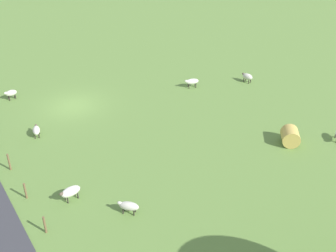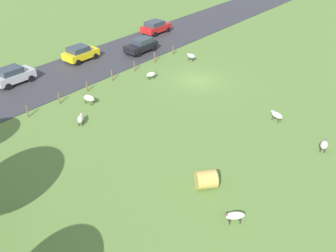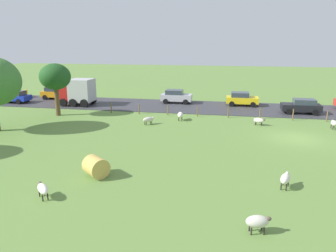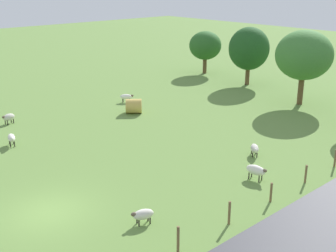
{
  "view_description": "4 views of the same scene",
  "coord_description": "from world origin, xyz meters",
  "px_view_note": "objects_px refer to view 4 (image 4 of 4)",
  "views": [
    {
      "loc": [
        10.03,
        28.86,
        16.2
      ],
      "look_at": [
        -3.24,
        8.67,
        1.47
      ],
      "focal_mm": 45.69,
      "sensor_mm": 36.0,
      "label": 1
    },
    {
      "loc": [
        -21.02,
        29.88,
        16.36
      ],
      "look_at": [
        -4.42,
        9.98,
        0.9
      ],
      "focal_mm": 42.22,
      "sensor_mm": 36.0,
      "label": 2
    },
    {
      "loc": [
        -26.71,
        5.7,
        7.74
      ],
      "look_at": [
        -1.73,
        10.44,
        1.0
      ],
      "focal_mm": 34.36,
      "sensor_mm": 36.0,
      "label": 3
    },
    {
      "loc": [
        17.83,
        -8.36,
        10.76
      ],
      "look_at": [
        -3.41,
        10.82,
        1.09
      ],
      "focal_mm": 47.32,
      "sensor_mm": 36.0,
      "label": 4
    }
  ],
  "objects_px": {
    "sheep_4": "(11,138)",
    "sheep_5": "(256,170)",
    "sheep_3": "(126,97)",
    "tree_1": "(249,49)",
    "hay_bale_0": "(134,106)",
    "sheep_0": "(9,117)",
    "tree_0": "(304,55)",
    "tree_2": "(205,46)",
    "sheep_2": "(143,215)",
    "sheep_1": "(255,149)"
  },
  "relations": [
    {
      "from": "sheep_1",
      "to": "tree_2",
      "type": "bearing_deg",
      "value": 140.54
    },
    {
      "from": "tree_0",
      "to": "sheep_1",
      "type": "bearing_deg",
      "value": -69.61
    },
    {
      "from": "sheep_0",
      "to": "tree_0",
      "type": "relative_size",
      "value": 0.17
    },
    {
      "from": "sheep_5",
      "to": "tree_1",
      "type": "relative_size",
      "value": 0.22
    },
    {
      "from": "sheep_4",
      "to": "hay_bale_0",
      "type": "xyz_separation_m",
      "value": [
        -0.44,
        10.68,
        0.05
      ]
    },
    {
      "from": "sheep_0",
      "to": "sheep_4",
      "type": "bearing_deg",
      "value": -21.21
    },
    {
      "from": "sheep_0",
      "to": "tree_2",
      "type": "relative_size",
      "value": 0.23
    },
    {
      "from": "sheep_1",
      "to": "sheep_3",
      "type": "distance_m",
      "value": 15.58
    },
    {
      "from": "tree_0",
      "to": "tree_1",
      "type": "relative_size",
      "value": 1.09
    },
    {
      "from": "sheep_2",
      "to": "hay_bale_0",
      "type": "distance_m",
      "value": 17.48
    },
    {
      "from": "sheep_1",
      "to": "tree_0",
      "type": "xyz_separation_m",
      "value": [
        -4.7,
        12.63,
        3.88
      ]
    },
    {
      "from": "tree_0",
      "to": "hay_bale_0",
      "type": "bearing_deg",
      "value": -121.52
    },
    {
      "from": "sheep_3",
      "to": "sheep_2",
      "type": "bearing_deg",
      "value": -34.94
    },
    {
      "from": "sheep_0",
      "to": "sheep_4",
      "type": "xyz_separation_m",
      "value": [
        4.66,
        -1.81,
        0.02
      ]
    },
    {
      "from": "sheep_4",
      "to": "sheep_0",
      "type": "bearing_deg",
      "value": 158.79
    },
    {
      "from": "sheep_2",
      "to": "tree_1",
      "type": "bearing_deg",
      "value": 119.06
    },
    {
      "from": "sheep_5",
      "to": "hay_bale_0",
      "type": "distance_m",
      "value": 14.89
    },
    {
      "from": "sheep_0",
      "to": "tree_1",
      "type": "height_order",
      "value": "tree_1"
    },
    {
      "from": "tree_0",
      "to": "tree_1",
      "type": "distance_m",
      "value": 8.32
    },
    {
      "from": "sheep_2",
      "to": "sheep_4",
      "type": "bearing_deg",
      "value": -178.81
    },
    {
      "from": "hay_bale_0",
      "to": "tree_1",
      "type": "height_order",
      "value": "tree_1"
    },
    {
      "from": "sheep_3",
      "to": "tree_0",
      "type": "distance_m",
      "value": 15.92
    },
    {
      "from": "sheep_2",
      "to": "hay_bale_0",
      "type": "xyz_separation_m",
      "value": [
        -14.05,
        10.4,
        0.12
      ]
    },
    {
      "from": "sheep_3",
      "to": "sheep_4",
      "type": "bearing_deg",
      "value": -73.98
    },
    {
      "from": "sheep_1",
      "to": "tree_0",
      "type": "relative_size",
      "value": 0.17
    },
    {
      "from": "sheep_3",
      "to": "tree_1",
      "type": "relative_size",
      "value": 0.19
    },
    {
      "from": "sheep_3",
      "to": "tree_1",
      "type": "distance_m",
      "value": 14.28
    },
    {
      "from": "sheep_2",
      "to": "sheep_0",
      "type": "bearing_deg",
      "value": 175.23
    },
    {
      "from": "sheep_4",
      "to": "hay_bale_0",
      "type": "distance_m",
      "value": 10.69
    },
    {
      "from": "sheep_0",
      "to": "tree_0",
      "type": "distance_m",
      "value": 24.87
    },
    {
      "from": "sheep_2",
      "to": "tree_1",
      "type": "height_order",
      "value": "tree_1"
    },
    {
      "from": "sheep_4",
      "to": "tree_0",
      "type": "height_order",
      "value": "tree_0"
    },
    {
      "from": "tree_1",
      "to": "sheep_5",
      "type": "bearing_deg",
      "value": -50.54
    },
    {
      "from": "sheep_2",
      "to": "tree_2",
      "type": "relative_size",
      "value": 0.23
    },
    {
      "from": "sheep_4",
      "to": "sheep_5",
      "type": "relative_size",
      "value": 0.98
    },
    {
      "from": "sheep_1",
      "to": "hay_bale_0",
      "type": "height_order",
      "value": "hay_bale_0"
    },
    {
      "from": "sheep_0",
      "to": "sheep_5",
      "type": "xyz_separation_m",
      "value": [
        18.84,
        6.08,
        0.05
      ]
    },
    {
      "from": "sheep_3",
      "to": "sheep_4",
      "type": "distance_m",
      "value": 12.74
    },
    {
      "from": "sheep_2",
      "to": "tree_0",
      "type": "bearing_deg",
      "value": 105.36
    },
    {
      "from": "hay_bale_0",
      "to": "tree_0",
      "type": "relative_size",
      "value": 0.2
    },
    {
      "from": "tree_0",
      "to": "tree_1",
      "type": "height_order",
      "value": "tree_0"
    },
    {
      "from": "sheep_0",
      "to": "tree_1",
      "type": "distance_m",
      "value": 24.59
    },
    {
      "from": "sheep_5",
      "to": "hay_bale_0",
      "type": "bearing_deg",
      "value": 169.19
    },
    {
      "from": "sheep_0",
      "to": "hay_bale_0",
      "type": "bearing_deg",
      "value": 64.56
    },
    {
      "from": "tree_0",
      "to": "tree_2",
      "type": "distance_m",
      "value": 15.33
    },
    {
      "from": "sheep_4",
      "to": "sheep_5",
      "type": "height_order",
      "value": "sheep_5"
    },
    {
      "from": "sheep_4",
      "to": "sheep_5",
      "type": "distance_m",
      "value": 16.23
    },
    {
      "from": "sheep_3",
      "to": "sheep_5",
      "type": "xyz_separation_m",
      "value": [
        17.7,
        -4.36,
        0.05
      ]
    },
    {
      "from": "sheep_0",
      "to": "sheep_5",
      "type": "relative_size",
      "value": 0.85
    },
    {
      "from": "sheep_5",
      "to": "tree_0",
      "type": "relative_size",
      "value": 0.2
    }
  ]
}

